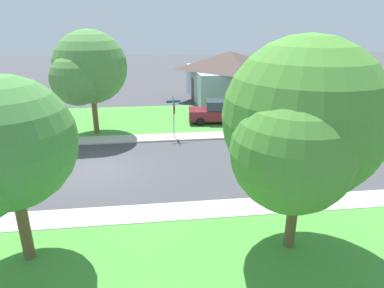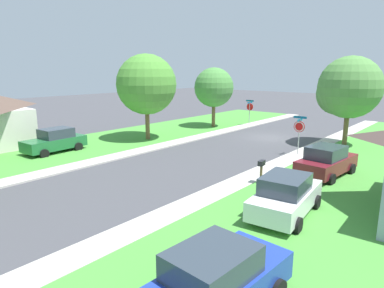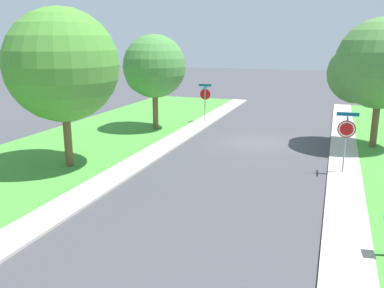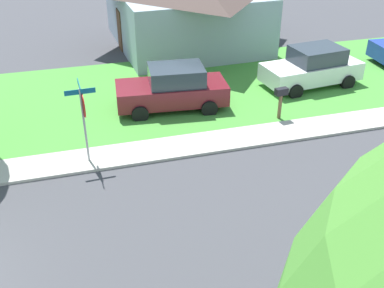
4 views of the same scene
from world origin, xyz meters
name	(u,v)px [view 4 (image 4 of 4)]	position (x,y,z in m)	size (l,w,h in m)	color
sidewalk_west	(299,130)	(-4.70, 12.00, 0.05)	(1.40, 56.00, 0.10)	#B7B2A8
lawn_west	(250,82)	(-9.40, 12.00, 0.04)	(8.00, 56.00, 0.08)	#479338
stop_sign_far_corner	(83,110)	(-4.61, 4.48, 1.89)	(0.92, 0.92, 2.77)	#9E9EA3
car_white_near_corner	(312,67)	(-8.34, 14.44, 0.87)	(2.39, 4.47, 1.76)	white
car_maroon_far_down_street	(173,88)	(-7.77, 8.03, 0.87)	(2.34, 4.45, 1.76)	maroon
house_left_setback	(185,0)	(-15.77, 10.67, 2.38)	(9.32, 8.17, 4.60)	#93A3B2
mailbox	(281,96)	(-5.70, 11.67, 1.01)	(0.29, 0.50, 1.31)	brown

